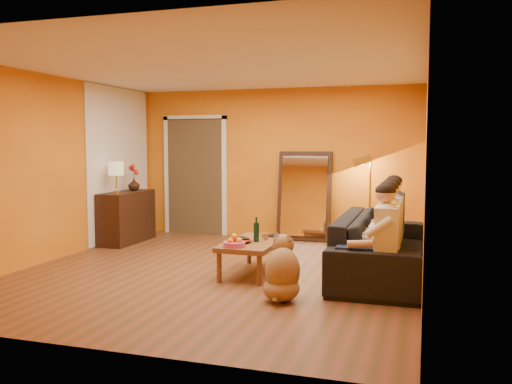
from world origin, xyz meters
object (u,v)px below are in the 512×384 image
(table_lamp, at_px, (116,177))
(tumbler, at_px, (266,236))
(person_far_left, at_px, (387,242))
(person_mid_left, at_px, (390,233))
(laptop, at_px, (275,236))
(floor_lamp, at_px, (370,202))
(dog, at_px, (283,266))
(vase, at_px, (134,184))
(sofa, at_px, (381,246))
(sideboard, at_px, (127,217))
(person_far_right, at_px, (395,221))
(person_mid_right, at_px, (392,227))
(mirror_frame, at_px, (304,196))
(wine_bottle, at_px, (256,229))
(coffee_table, at_px, (254,257))

(table_lamp, bearing_deg, tumbler, -20.80)
(table_lamp, xyz_separation_m, person_far_left, (4.37, -1.82, -0.49))
(person_mid_left, relative_size, tumbler, 13.47)
(laptop, bearing_deg, person_mid_left, -48.21)
(table_lamp, height_order, floor_lamp, floor_lamp)
(dog, xyz_separation_m, person_mid_left, (1.04, 0.92, 0.26))
(person_mid_left, xyz_separation_m, vase, (-4.37, 1.82, 0.34))
(floor_lamp, relative_size, tumbler, 15.90)
(sofa, bearing_deg, laptop, 90.72)
(sideboard, distance_m, person_far_right, 4.40)
(sideboard, bearing_deg, floor_lamp, 11.54)
(person_mid_left, distance_m, person_mid_right, 0.55)
(person_mid_left, bearing_deg, sofa, 106.11)
(floor_lamp, distance_m, tumbler, 2.45)
(mirror_frame, distance_m, sideboard, 3.01)
(sideboard, relative_size, sofa, 0.46)
(dog, relative_size, person_mid_left, 0.58)
(wine_bottle, bearing_deg, coffee_table, 135.00)
(wine_bottle, relative_size, tumbler, 3.42)
(coffee_table, relative_size, person_far_right, 1.00)
(laptop, bearing_deg, dog, -103.40)
(table_lamp, relative_size, coffee_table, 0.42)
(sideboard, bearing_deg, table_lamp, -90.00)
(mirror_frame, bearing_deg, floor_lamp, -13.94)
(floor_lamp, height_order, person_far_left, floor_lamp)
(table_lamp, relative_size, vase, 2.45)
(tumbler, xyz_separation_m, laptop, (0.06, 0.23, -0.03))
(person_mid_left, bearing_deg, wine_bottle, 178.84)
(coffee_table, xyz_separation_m, vase, (-2.70, 1.74, 0.74))
(person_mid_left, distance_m, laptop, 1.56)
(mirror_frame, distance_m, floor_lamp, 1.16)
(mirror_frame, xyz_separation_m, dog, (0.54, -3.57, -0.41))
(coffee_table, bearing_deg, sideboard, 151.92)
(laptop, bearing_deg, table_lamp, 131.69)
(coffee_table, bearing_deg, tumbler, 45.84)
(laptop, bearing_deg, person_mid_right, -27.55)
(sideboard, xyz_separation_m, wine_bottle, (2.75, -1.54, 0.15))
(person_far_right, distance_m, vase, 4.44)
(sofa, distance_m, laptop, 1.36)
(person_mid_left, height_order, person_mid_right, same)
(wine_bottle, relative_size, laptop, 0.92)
(tumbler, bearing_deg, person_mid_right, 12.60)
(floor_lamp, relative_size, laptop, 4.25)
(coffee_table, xyz_separation_m, dog, (0.64, -1.00, 0.14))
(table_lamp, distance_m, person_mid_left, 4.58)
(dog, bearing_deg, mirror_frame, 116.54)
(dog, height_order, tumbler, dog)
(table_lamp, distance_m, dog, 4.06)
(person_mid_left, xyz_separation_m, person_far_right, (0.00, 1.10, 0.00))
(coffee_table, relative_size, person_mid_left, 1.00)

